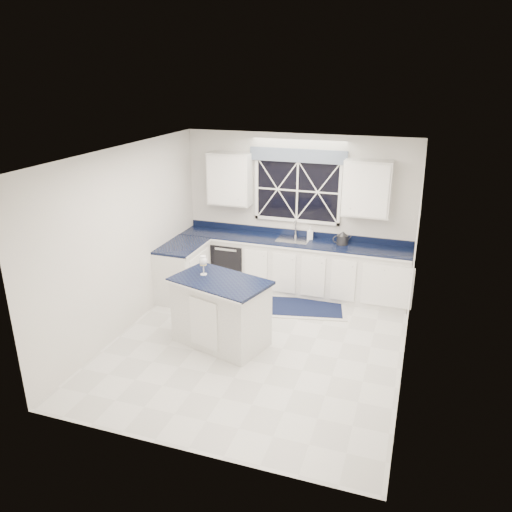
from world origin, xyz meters
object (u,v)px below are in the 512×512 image
(kettle, at_px, (342,238))
(wine_glass, at_px, (203,262))
(island, at_px, (221,312))
(faucet, at_px, (295,228))
(dishwasher, at_px, (233,262))
(soap_bottle, at_px, (310,233))

(kettle, xyz_separation_m, wine_glass, (-1.62, -2.02, 0.12))
(island, height_order, wine_glass, wine_glass)
(faucet, distance_m, island, 2.38)
(wine_glass, bearing_deg, dishwasher, 99.37)
(soap_bottle, bearing_deg, island, -108.81)
(island, distance_m, wine_glass, 0.74)
(island, relative_size, kettle, 4.87)
(dishwasher, height_order, kettle, kettle)
(island, relative_size, soap_bottle, 6.77)
(soap_bottle, bearing_deg, wine_glass, -116.37)
(faucet, relative_size, soap_bottle, 1.39)
(dishwasher, bearing_deg, soap_bottle, 6.76)
(island, relative_size, wine_glass, 5.28)
(dishwasher, relative_size, soap_bottle, 3.77)
(faucet, height_order, island, faucet)
(dishwasher, relative_size, wine_glass, 2.94)
(kettle, distance_m, soap_bottle, 0.58)
(faucet, relative_size, kettle, 1.00)
(island, bearing_deg, wine_glass, 176.37)
(dishwasher, height_order, soap_bottle, soap_bottle)
(wine_glass, distance_m, soap_bottle, 2.36)
(dishwasher, xyz_separation_m, wine_glass, (0.32, -1.95, 0.76))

